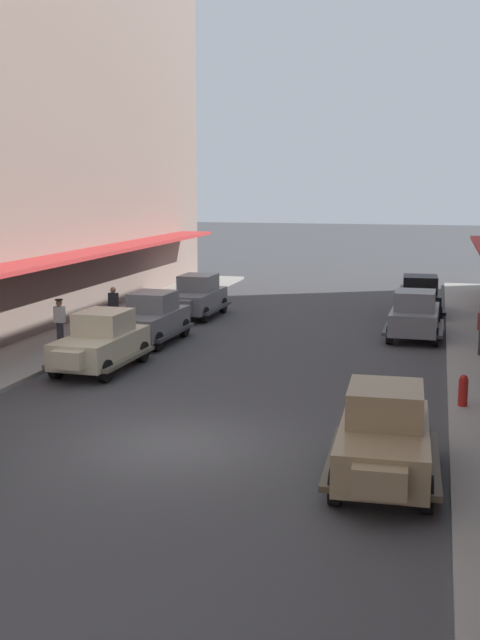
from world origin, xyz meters
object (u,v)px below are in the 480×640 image
object	(u,v)px
fire_hydrant	(463,390)
pedestrian_3	(60,322)
parked_car_1	(384,434)
parked_car_0	(101,340)
parked_car_4	(420,296)
pedestrian_4	(114,307)
parked_car_6	(151,317)
parked_car_3	(415,314)
parked_car_5	(197,296)

from	to	relation	value
fire_hydrant	pedestrian_3	size ratio (longest dim) A/B	0.49
parked_car_1	parked_car_0	bearing A→B (deg)	142.79
parked_car_4	pedestrian_3	xyz separation A→B (m)	(-11.98, -10.33, 0.07)
parked_car_1	pedestrian_4	xyz separation A→B (m)	(-11.40, 12.88, 0.05)
parked_car_4	pedestrian_3	distance (m)	15.82
parked_car_4	parked_car_6	bearing A→B (deg)	-139.02
parked_car_4	pedestrian_3	size ratio (longest dim) A/B	2.58
parked_car_3	pedestrian_4	distance (m)	11.64
parked_car_5	parked_car_6	size ratio (longest dim) A/B	1.00
fire_hydrant	pedestrian_4	bearing A→B (deg)	149.47
parked_car_6	pedestrian_4	size ratio (longest dim) A/B	2.62
parked_car_1	parked_car_5	bearing A→B (deg)	118.59
parked_car_1	parked_car_6	size ratio (longest dim) A/B	1.00
parked_car_5	pedestrian_4	xyz separation A→B (m)	(-2.08, -4.23, 0.05)
parked_car_1	parked_car_5	size ratio (longest dim) A/B	1.01
parked_car_6	fire_hydrant	xyz separation A→B (m)	(10.90, -6.21, -0.38)
parked_car_3	parked_car_5	xyz separation A→B (m)	(-9.44, 2.53, 0.00)
parked_car_3	fire_hydrant	size ratio (longest dim) A/B	5.22
parked_car_6	parked_car_3	bearing A→B (deg)	18.74
pedestrian_4	parked_car_0	bearing A→B (deg)	-69.62
parked_car_3	pedestrian_3	world-z (taller)	parked_car_3
parked_car_0	parked_car_5	world-z (taller)	same
parked_car_0	parked_car_4	size ratio (longest dim) A/B	1.00
parked_car_5	pedestrian_3	distance (m)	8.25
parked_car_0	parked_car_6	distance (m)	4.40
parked_car_4	parked_car_0	bearing A→B (deg)	-126.70
pedestrian_3	parked_car_4	bearing A→B (deg)	40.75
pedestrian_4	fire_hydrant	bearing A→B (deg)	-30.53
parked_car_0	parked_car_1	world-z (taller)	same
parked_car_0	fire_hydrant	distance (m)	11.01
parked_car_0	parked_car_1	distance (m)	11.58
parked_car_6	parked_car_1	bearing A→B (deg)	-50.92
parked_car_3	parked_car_5	size ratio (longest dim) A/B	1.00
parked_car_4	parked_car_5	size ratio (longest dim) A/B	1.01
parked_car_0	parked_car_1	bearing A→B (deg)	-37.21
parked_car_0	pedestrian_4	xyz separation A→B (m)	(-2.18, 5.88, 0.05)
parked_car_6	pedestrian_4	distance (m)	2.60
pedestrian_4	parked_car_5	bearing A→B (deg)	63.88
parked_car_3	pedestrian_4	bearing A→B (deg)	-171.59
parked_car_5	pedestrian_3	world-z (taller)	parked_car_5
parked_car_1	pedestrian_4	bearing A→B (deg)	131.52
parked_car_3	parked_car_4	xyz separation A→B (m)	(0.05, 5.00, 0.00)
pedestrian_3	fire_hydrant	bearing A→B (deg)	-16.81
parked_car_1	parked_car_6	xyz separation A→B (m)	(-9.26, 11.40, 0.00)
parked_car_0	pedestrian_4	distance (m)	6.27
parked_car_3	parked_car_5	bearing A→B (deg)	164.97
parked_car_0	fire_hydrant	bearing A→B (deg)	-9.48
pedestrian_4	parked_car_6	bearing A→B (deg)	-34.57
parked_car_1	pedestrian_4	world-z (taller)	parked_car_1
parked_car_0	parked_car_6	xyz separation A→B (m)	(-0.04, 4.40, 0.00)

